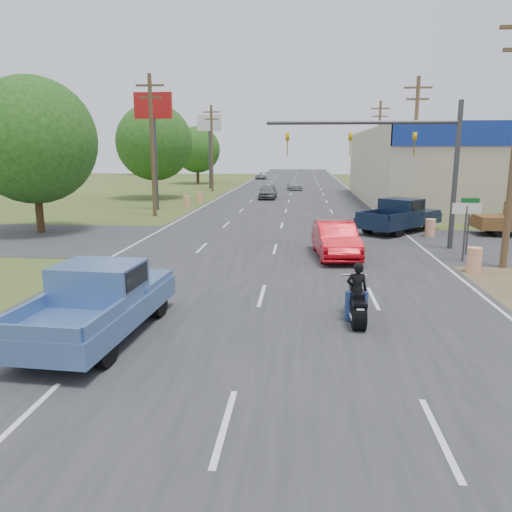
# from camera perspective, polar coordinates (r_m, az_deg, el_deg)

# --- Properties ---
(ground) EXTENTS (200.00, 200.00, 0.00)m
(ground) POSITION_cam_1_polar(r_m,az_deg,el_deg) (9.09, -3.61, -18.91)
(ground) COLOR #3F4D1F
(ground) RESTS_ON ground
(main_road) EXTENTS (15.00, 180.00, 0.02)m
(main_road) POSITION_cam_1_polar(r_m,az_deg,el_deg) (47.96, 3.75, 6.25)
(main_road) COLOR #2D2D30
(main_road) RESTS_ON ground
(cross_road) EXTENTS (120.00, 10.00, 0.02)m
(cross_road) POSITION_cam_1_polar(r_m,az_deg,el_deg) (26.16, 2.42, 1.61)
(cross_road) COLOR #2D2D30
(cross_road) RESTS_ON ground
(utility_pole_2) EXTENTS (2.00, 0.28, 10.00)m
(utility_pole_2) POSITION_cam_1_polar(r_m,az_deg,el_deg) (39.59, 17.69, 12.25)
(utility_pole_2) COLOR #4C3823
(utility_pole_2) RESTS_ON ground
(utility_pole_3) EXTENTS (2.00, 0.28, 10.00)m
(utility_pole_3) POSITION_cam_1_polar(r_m,az_deg,el_deg) (57.32, 13.84, 12.16)
(utility_pole_3) COLOR #4C3823
(utility_pole_3) RESTS_ON ground
(utility_pole_5) EXTENTS (2.00, 0.28, 10.00)m
(utility_pole_5) POSITION_cam_1_polar(r_m,az_deg,el_deg) (37.30, -11.79, 12.61)
(utility_pole_5) COLOR #4C3823
(utility_pole_5) RESTS_ON ground
(utility_pole_6) EXTENTS (2.00, 0.28, 10.00)m
(utility_pole_6) POSITION_cam_1_polar(r_m,az_deg,el_deg) (60.68, -5.08, 12.41)
(utility_pole_6) COLOR #4C3823
(utility_pole_6) RESTS_ON ground
(tree_0) EXTENTS (7.14, 7.14, 8.84)m
(tree_0) POSITION_cam_1_polar(r_m,az_deg,el_deg) (31.64, -24.12, 11.94)
(tree_0) COLOR #422D19
(tree_0) RESTS_ON ground
(tree_1) EXTENTS (7.56, 7.56, 9.36)m
(tree_1) POSITION_cam_1_polar(r_m,az_deg,el_deg) (51.87, -11.56, 12.62)
(tree_1) COLOR #422D19
(tree_1) RESTS_ON ground
(tree_2) EXTENTS (6.72, 6.72, 8.32)m
(tree_2) POSITION_cam_1_polar(r_m,az_deg,el_deg) (75.32, -6.74, 11.98)
(tree_2) COLOR #422D19
(tree_2) RESTS_ON ground
(tree_5) EXTENTS (7.98, 7.98, 9.88)m
(tree_5) POSITION_cam_1_polar(r_m,az_deg,el_deg) (106.67, 21.35, 11.70)
(tree_5) COLOR #422D19
(tree_5) RESTS_ON ground
(tree_6) EXTENTS (8.82, 8.82, 10.92)m
(tree_6) POSITION_cam_1_polar(r_m,az_deg,el_deg) (107.38, -11.96, 12.56)
(tree_6) COLOR #422D19
(tree_6) RESTS_ON ground
(barrel_0) EXTENTS (0.56, 0.56, 1.00)m
(barrel_0) POSITION_cam_1_polar(r_m,az_deg,el_deg) (21.24, 23.65, -0.43)
(barrel_0) COLOR orange
(barrel_0) RESTS_ON ground
(barrel_1) EXTENTS (0.56, 0.56, 1.00)m
(barrel_1) POSITION_cam_1_polar(r_m,az_deg,el_deg) (29.40, 19.29, 3.05)
(barrel_1) COLOR orange
(barrel_1) RESTS_ON ground
(barrel_2) EXTENTS (0.56, 0.56, 1.00)m
(barrel_2) POSITION_cam_1_polar(r_m,az_deg,el_deg) (43.04, -7.92, 6.18)
(barrel_2) COLOR orange
(barrel_2) RESTS_ON ground
(barrel_3) EXTENTS (0.56, 0.56, 1.00)m
(barrel_3) POSITION_cam_1_polar(r_m,az_deg,el_deg) (46.87, -6.45, 6.67)
(barrel_3) COLOR orange
(barrel_3) RESTS_ON ground
(pole_sign_left_near) EXTENTS (3.00, 0.35, 9.20)m
(pole_sign_left_near) POSITION_cam_1_polar(r_m,az_deg,el_deg) (41.49, -11.62, 15.08)
(pole_sign_left_near) COLOR #3F3F44
(pole_sign_left_near) RESTS_ON ground
(pole_sign_left_far) EXTENTS (3.00, 0.35, 9.20)m
(pole_sign_left_far) POSITION_cam_1_polar(r_m,az_deg,el_deg) (64.84, -5.36, 14.00)
(pole_sign_left_far) COLOR #3F3F44
(pole_sign_left_far) RESTS_ON ground
(lane_sign) EXTENTS (1.20, 0.08, 2.52)m
(lane_sign) POSITION_cam_1_polar(r_m,az_deg,el_deg) (22.96, 22.88, 4.04)
(lane_sign) COLOR #3F3F44
(lane_sign) RESTS_ON ground
(street_name_sign) EXTENTS (0.80, 0.08, 2.61)m
(street_name_sign) POSITION_cam_1_polar(r_m,az_deg,el_deg) (24.60, 23.13, 3.79)
(street_name_sign) COLOR #3F3F44
(street_name_sign) RESTS_ON ground
(signal_mast) EXTENTS (9.12, 0.40, 7.00)m
(signal_mast) POSITION_cam_1_polar(r_m,az_deg,el_deg) (25.13, 16.07, 11.74)
(signal_mast) COLOR #3F3F44
(signal_mast) RESTS_ON ground
(red_convertible) EXTENTS (2.09, 4.92, 1.58)m
(red_convertible) POSITION_cam_1_polar(r_m,az_deg,el_deg) (22.55, 9.08, 1.83)
(red_convertible) COLOR #B40811
(red_convertible) RESTS_ON ground
(motorcycle) EXTENTS (0.71, 2.31, 1.18)m
(motorcycle) POSITION_cam_1_polar(r_m,az_deg,el_deg) (14.08, 11.42, -5.44)
(motorcycle) COLOR black
(motorcycle) RESTS_ON ground
(rider) EXTENTS (0.59, 0.39, 1.60)m
(rider) POSITION_cam_1_polar(r_m,az_deg,el_deg) (14.06, 11.44, -4.27)
(rider) COLOR black
(rider) RESTS_ON ground
(blue_pickup) EXTENTS (2.53, 5.82, 1.89)m
(blue_pickup) POSITION_cam_1_polar(r_m,az_deg,el_deg) (13.38, -17.32, -4.73)
(blue_pickup) COLOR black
(blue_pickup) RESTS_ON ground
(navy_pickup) EXTENTS (5.63, 5.94, 1.96)m
(navy_pickup) POSITION_cam_1_polar(r_m,az_deg,el_deg) (30.67, 16.25, 4.51)
(navy_pickup) COLOR black
(navy_pickup) RESTS_ON ground
(distant_car_grey) EXTENTS (1.75, 4.27, 1.45)m
(distant_car_grey) POSITION_cam_1_polar(r_m,az_deg,el_deg) (50.37, 1.36, 7.35)
(distant_car_grey) COLOR slate
(distant_car_grey) RESTS_ON ground
(distant_car_silver) EXTENTS (2.07, 4.36, 1.23)m
(distant_car_silver) POSITION_cam_1_polar(r_m,az_deg,el_deg) (62.74, 4.45, 8.10)
(distant_car_silver) COLOR #99999D
(distant_car_silver) RESTS_ON ground
(distant_car_white) EXTENTS (2.43, 4.41, 1.17)m
(distant_car_white) POSITION_cam_1_polar(r_m,az_deg,el_deg) (87.71, 0.55, 9.17)
(distant_car_white) COLOR silver
(distant_car_white) RESTS_ON ground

